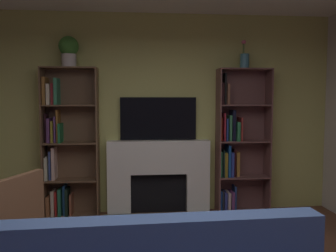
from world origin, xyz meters
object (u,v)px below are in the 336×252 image
object	(u,v)px
tv	(158,118)
bookshelf_left	(65,147)
fireplace	(159,176)
potted_plant	(69,50)
vase_with_flowers	(244,60)
bookshelf_right	(236,146)

from	to	relation	value
tv	bookshelf_left	bearing A→B (deg)	-176.93
fireplace	bookshelf_left	bearing A→B (deg)	179.84
potted_plant	fireplace	bearing A→B (deg)	2.27
fireplace	tv	xyz separation A→B (m)	(0.00, 0.07, 0.80)
bookshelf_left	vase_with_flowers	size ratio (longest dim) A/B	5.22
bookshelf_right	vase_with_flowers	distance (m)	1.22
fireplace	potted_plant	world-z (taller)	potted_plant
fireplace	tv	world-z (taller)	tv
tv	bookshelf_right	world-z (taller)	bookshelf_right
bookshelf_left	bookshelf_right	distance (m)	2.39
potted_plant	vase_with_flowers	xyz separation A→B (m)	(2.39, 0.00, -0.11)
bookshelf_left	potted_plant	world-z (taller)	potted_plant
tv	bookshelf_left	size ratio (longest dim) A/B	0.52
tv	potted_plant	xyz separation A→B (m)	(-1.20, -0.12, 0.92)
tv	bookshelf_right	distance (m)	1.18
bookshelf_left	potted_plant	distance (m)	1.31
fireplace	bookshelf_left	world-z (taller)	bookshelf_left
potted_plant	vase_with_flowers	bearing A→B (deg)	0.00
bookshelf_right	potted_plant	xyz separation A→B (m)	(-2.30, -0.04, 1.32)
tv	vase_with_flowers	xyz separation A→B (m)	(1.19, -0.12, 0.82)
fireplace	vase_with_flowers	distance (m)	2.01
fireplace	bookshelf_left	distance (m)	1.35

